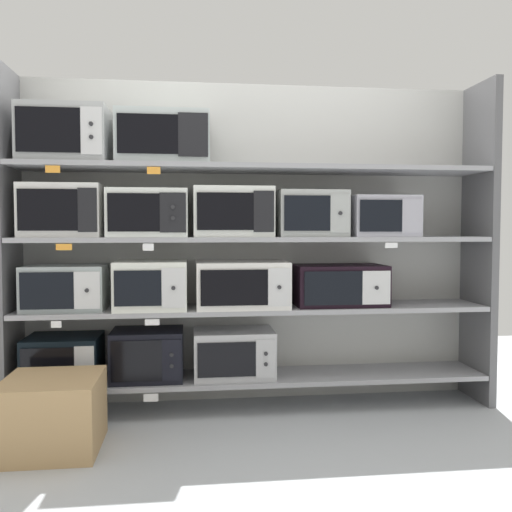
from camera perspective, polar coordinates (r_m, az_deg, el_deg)
ground at (r=2.74m, az=2.70°, el=-22.21°), size 6.94×6.00×0.02m
back_panel at (r=3.69m, az=-0.42°, el=1.38°), size 3.14×0.04×2.11m
upright_left at (r=3.61m, az=-24.38°, el=1.09°), size 0.05×0.41×2.11m
upright_right at (r=3.94m, az=22.23°, el=1.26°), size 0.05×0.41×2.11m
shelf_0 at (r=3.60m, az=0.00°, el=-12.53°), size 2.94×0.41×0.03m
microwave_0 at (r=3.62m, az=-19.39°, el=-10.07°), size 0.44×0.37×0.28m
microwave_1 at (r=3.54m, az=-11.22°, el=-10.02°), size 0.44×0.35×0.31m
microwave_2 at (r=3.54m, az=-2.33°, el=-10.07°), size 0.51×0.36×0.30m
price_tag_0 at (r=3.47m, az=-20.09°, el=-13.94°), size 0.06×0.00×0.04m
price_tag_1 at (r=3.39m, az=-10.88°, el=-14.29°), size 0.09×0.00×0.05m
shelf_1 at (r=3.51m, az=0.00°, el=-5.51°), size 2.94×0.41×0.03m
microwave_3 at (r=3.54m, az=-19.20°, el=-3.12°), size 0.48×0.35×0.27m
microwave_4 at (r=3.47m, az=-10.82°, el=-2.94°), size 0.44×0.43×0.30m
microwave_5 at (r=3.47m, az=-1.50°, el=-2.94°), size 0.57×0.43×0.29m
microwave_6 at (r=3.59m, az=8.64°, el=-3.01°), size 0.58×0.37×0.26m
price_tag_2 at (r=3.37m, az=-20.09°, el=-6.71°), size 0.06×0.00×0.04m
price_tag_3 at (r=3.29m, az=-10.76°, el=-6.79°), size 0.08×0.00×0.04m
shelf_2 at (r=3.47m, az=0.00°, el=1.77°), size 2.94×0.41×0.03m
microwave_7 at (r=3.52m, az=-19.41°, el=4.46°), size 0.47×0.36×0.32m
microwave_8 at (r=3.45m, az=-11.10°, el=4.38°), size 0.48×0.41×0.29m
microwave_9 at (r=3.45m, az=-2.46°, el=4.57°), size 0.49×0.38×0.31m
microwave_10 at (r=3.52m, az=5.63°, el=4.38°), size 0.43×0.39×0.29m
microwave_11 at (r=3.65m, az=12.75°, el=4.04°), size 0.42×0.41×0.26m
price_tag_4 at (r=3.32m, az=-19.37°, el=0.89°), size 0.09×0.00×0.04m
price_tag_5 at (r=3.25m, az=-11.15°, el=0.92°), size 0.06×0.00×0.04m
price_tag_6 at (r=3.46m, az=13.91°, el=1.08°), size 0.08×0.00×0.03m
shelf_3 at (r=3.49m, az=0.00°, el=9.09°), size 2.94×0.41×0.03m
microwave_12 at (r=3.56m, az=-19.24°, el=11.79°), size 0.51×0.38×0.34m
microwave_13 at (r=3.49m, az=-9.63°, el=11.95°), size 0.56×0.34×0.32m
price_tag_7 at (r=3.34m, az=-20.41°, el=8.48°), size 0.08×0.00×0.04m
price_tag_8 at (r=3.26m, az=-10.61°, el=8.75°), size 0.08×0.00×0.04m
shipping_carton at (r=3.14m, az=-20.43°, el=-15.15°), size 0.48×0.48×0.38m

